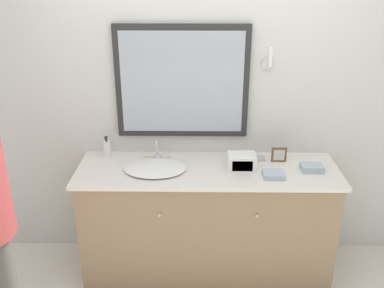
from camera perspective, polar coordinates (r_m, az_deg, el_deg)
name	(u,v)px	position (r m, az deg, el deg)	size (l,w,h in m)	color
wall_back	(207,108)	(3.38, 1.98, 4.88)	(8.00, 0.18, 2.55)	silver
vanity_counter	(207,220)	(3.44, 1.99, -10.06)	(1.97, 0.61, 0.91)	#937556
sink_basin	(155,167)	(3.20, -4.94, -3.13)	(0.46, 0.39, 0.16)	white
soap_bottle	(107,148)	(3.45, -11.26, -0.56)	(0.06, 0.06, 0.17)	white
appliance_box	(242,162)	(3.20, 6.63, -2.38)	(0.21, 0.15, 0.12)	white
picture_frame	(279,155)	(3.36, 11.52, -1.41)	(0.12, 0.01, 0.12)	brown
hand_towel_near_sink	(274,175)	(3.14, 10.82, -4.04)	(0.15, 0.13, 0.04)	#A8B7C6
hand_towel_far_corner	(312,168)	(3.29, 15.70, -3.07)	(0.16, 0.11, 0.05)	#A8B7C6
metal_tray	(254,158)	(3.40, 8.27, -1.88)	(0.17, 0.10, 0.01)	#ADADB2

